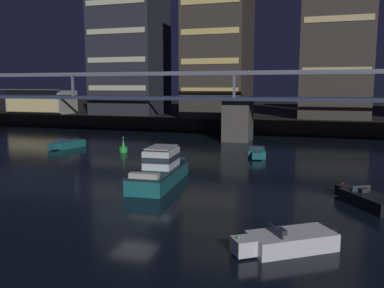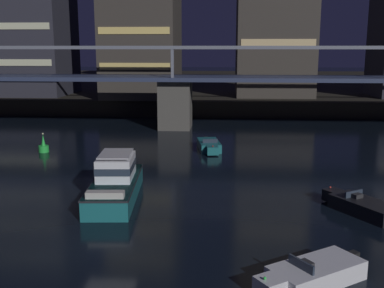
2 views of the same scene
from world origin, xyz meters
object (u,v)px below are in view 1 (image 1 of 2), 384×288
(tower_west_tall, at_px, (219,49))
(speedboat_mid_right, at_px, (257,152))
(river_bridge, at_px, (238,107))
(channel_buoy, at_px, (123,148))
(tower_west_low, at_px, (130,48))
(speedboat_mid_left, at_px, (287,241))
(cabin_cruiser_near_left, at_px, (161,169))
(speedboat_near_center, at_px, (68,144))
(waterfront_pavilion, at_px, (42,102))
(speedboat_near_right, at_px, (367,200))

(tower_west_tall, xyz_separation_m, speedboat_mid_right, (10.42, -25.85, -13.34))
(river_bridge, bearing_deg, channel_buoy, -127.79)
(tower_west_low, relative_size, speedboat_mid_left, 5.31)
(river_bridge, bearing_deg, speedboat_mid_left, -75.78)
(river_bridge, relative_size, speedboat_mid_right, 19.42)
(cabin_cruiser_near_left, bearing_deg, speedboat_near_center, 142.58)
(waterfront_pavilion, height_order, channel_buoy, waterfront_pavilion)
(tower_west_low, xyz_separation_m, speedboat_mid_left, (33.02, -52.48, -14.26))
(tower_west_tall, xyz_separation_m, cabin_cruiser_near_left, (5.03, -39.96, -12.71))
(cabin_cruiser_near_left, distance_m, speedboat_near_right, 14.70)
(speedboat_mid_right, xyz_separation_m, channel_buoy, (-14.80, -1.84, 0.06))
(tower_west_tall, bearing_deg, tower_west_low, 172.79)
(river_bridge, xyz_separation_m, cabin_cruiser_near_left, (-1.11, -25.83, -3.53))
(tower_west_tall, relative_size, speedboat_near_right, 4.89)
(channel_buoy, bearing_deg, river_bridge, 52.21)
(waterfront_pavilion, xyz_separation_m, speedboat_near_right, (54.32, -39.64, -4.02))
(river_bridge, xyz_separation_m, speedboat_mid_right, (4.28, -11.72, -4.16))
(speedboat_near_center, bearing_deg, channel_buoy, -7.75)
(waterfront_pavilion, distance_m, speedboat_near_right, 67.37)
(speedboat_mid_left, bearing_deg, waterfront_pavilion, 136.17)
(speedboat_mid_left, bearing_deg, cabin_cruiser_near_left, 134.95)
(speedboat_mid_left, xyz_separation_m, channel_buoy, (-19.67, 22.55, 0.06))
(tower_west_tall, bearing_deg, speedboat_mid_left, -73.07)
(river_bridge, distance_m, waterfront_pavilion, 42.57)
(tower_west_low, bearing_deg, speedboat_near_center, -79.61)
(speedboat_near_center, height_order, speedboat_mid_right, same)
(speedboat_near_center, distance_m, speedboat_mid_right, 22.88)
(speedboat_near_right, xyz_separation_m, speedboat_mid_right, (-9.16, 16.01, 0.00))
(waterfront_pavilion, distance_m, speedboat_mid_left, 69.46)
(river_bridge, height_order, tower_west_low, tower_west_low)
(river_bridge, relative_size, tower_west_low, 4.02)
(tower_west_low, height_order, channel_buoy, tower_west_low)
(river_bridge, bearing_deg, speedboat_near_center, -146.15)
(waterfront_pavilion, distance_m, channel_buoy, 39.83)
(speedboat_near_right, xyz_separation_m, channel_buoy, (-23.96, 14.17, 0.06))
(tower_west_tall, height_order, waterfront_pavilion, tower_west_tall)
(river_bridge, xyz_separation_m, tower_west_low, (-23.87, 16.37, 10.09))
(tower_west_low, distance_m, tower_west_tall, 17.90)
(channel_buoy, bearing_deg, speedboat_near_center, 172.25)
(speedboat_mid_left, relative_size, channel_buoy, 2.70)
(tower_west_tall, bearing_deg, channel_buoy, -98.98)
(cabin_cruiser_near_left, bearing_deg, speedboat_mid_left, -45.05)
(tower_west_low, xyz_separation_m, speedboat_near_right, (37.32, -44.10, -14.26))
(tower_west_tall, relative_size, speedboat_mid_left, 4.92)
(speedboat_mid_right, bearing_deg, tower_west_low, 135.07)
(river_bridge, bearing_deg, cabin_cruiser_near_left, -92.47)
(river_bridge, xyz_separation_m, waterfront_pavilion, (-40.87, 11.91, -0.14))
(cabin_cruiser_near_left, height_order, speedboat_mid_left, cabin_cruiser_near_left)
(tower_west_low, relative_size, speedboat_mid_right, 4.83)
(cabin_cruiser_near_left, bearing_deg, channel_buoy, 127.46)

